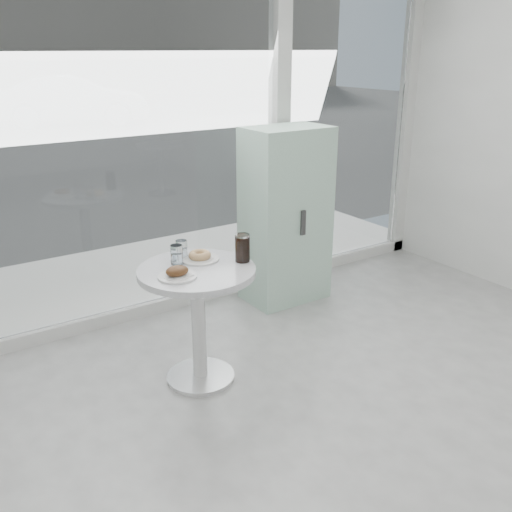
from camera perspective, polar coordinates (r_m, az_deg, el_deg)
storefront at (r=4.48m, az=-6.57°, el=15.99°), size 5.00×0.14×3.00m
main_table at (r=3.55m, az=-5.85°, el=-4.54°), size 0.72×0.72×0.77m
patio_deck at (r=5.54m, az=-10.38°, el=-1.38°), size 5.60×1.60×0.05m
mint_cabinet at (r=4.70m, az=2.98°, el=4.02°), size 0.67×0.47×1.45m
car_silver at (r=16.87m, az=-17.77°, el=14.59°), size 4.21×2.59×1.31m
plate_fritter at (r=3.34m, az=-7.84°, el=-1.68°), size 0.23×0.23×0.07m
plate_donut at (r=3.59m, az=-5.64°, el=-0.07°), size 0.24×0.24×0.06m
water_tumbler_a at (r=3.53m, az=-7.94°, el=0.03°), size 0.08×0.08×0.12m
water_tumbler_b at (r=3.63m, az=-7.44°, el=0.57°), size 0.07×0.07×0.12m
cola_glass at (r=3.53m, az=-1.37°, el=0.76°), size 0.09×0.09×0.18m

